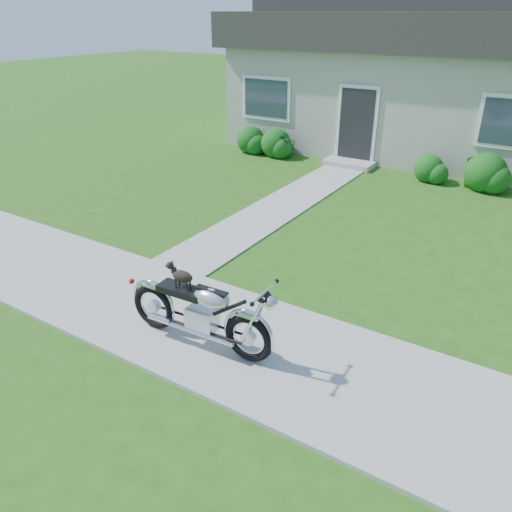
% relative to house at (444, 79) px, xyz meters
% --- Properties ---
extents(ground, '(80.00, 80.00, 0.00)m').
position_rel_house_xyz_m(ground, '(0.00, -11.99, -2.16)').
color(ground, '#235114').
rests_on(ground, ground).
extents(sidewalk, '(24.00, 2.20, 0.04)m').
position_rel_house_xyz_m(sidewalk, '(0.00, -11.99, -2.14)').
color(sidewalk, '#9E9B93').
rests_on(sidewalk, ground).
extents(walkway, '(1.20, 8.00, 0.03)m').
position_rel_house_xyz_m(walkway, '(-1.50, -6.99, -2.14)').
color(walkway, '#9E9B93').
rests_on(walkway, ground).
extents(house, '(12.60, 7.03, 4.50)m').
position_rel_house_xyz_m(house, '(0.00, 0.00, 0.00)').
color(house, beige).
rests_on(house, ground).
extents(shrub_row, '(10.59, 1.07, 1.07)m').
position_rel_house_xyz_m(shrub_row, '(0.61, -3.49, -1.75)').
color(shrub_row, '#155116').
rests_on(shrub_row, ground).
extents(potted_plant_left, '(0.81, 0.84, 0.71)m').
position_rel_house_xyz_m(potted_plant_left, '(-3.46, -3.44, -1.80)').
color(potted_plant_left, '#144D14').
rests_on(potted_plant_left, ground).
extents(potted_plant_right, '(0.47, 0.47, 0.81)m').
position_rel_house_xyz_m(potted_plant_right, '(1.86, -3.44, -1.75)').
color(potted_plant_right, '#1E5F1A').
rests_on(potted_plant_right, ground).
extents(motorcycle_with_dog, '(2.22, 0.60, 1.10)m').
position_rel_house_xyz_m(motorcycle_with_dog, '(0.25, -12.39, -1.62)').
color(motorcycle_with_dog, black).
rests_on(motorcycle_with_dog, sidewalk).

